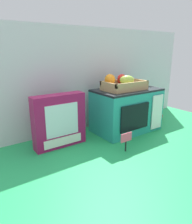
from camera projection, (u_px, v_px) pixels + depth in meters
name	position (u px, v px, depth m)	size (l,w,h in m)	color
ground_plane	(109.00, 134.00, 1.28)	(1.70, 1.70, 0.00)	#219E54
display_back_panel	(91.00, 79.00, 1.34)	(1.61, 0.03, 0.63)	silver
toy_microwave	(127.00, 110.00, 1.31)	(0.41, 0.25, 0.27)	teal
food_groups_crate	(123.00, 84.00, 1.25)	(0.25, 0.16, 0.09)	tan
cookie_set_box	(59.00, 121.00, 1.09)	(0.28, 0.08, 0.28)	#99144C
price_sign	(126.00, 139.00, 1.04)	(0.07, 0.01, 0.10)	black
loose_toy_apple	(159.00, 116.00, 1.54)	(0.06, 0.06, 0.06)	red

